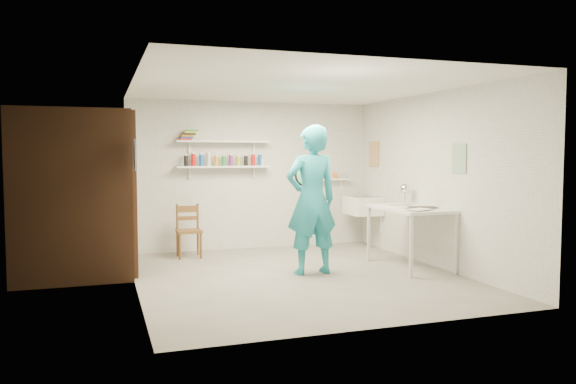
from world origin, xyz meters
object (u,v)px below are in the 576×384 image
object	(u,v)px
man	(312,200)
wall_clock	(307,174)
work_table	(410,237)
belfast_sink	(363,206)
desk_lamp	(405,189)
wooden_chair	(189,231)

from	to	relation	value
man	wall_clock	distance (m)	0.39
wall_clock	work_table	distance (m)	1.68
work_table	belfast_sink	bearing A→B (deg)	86.25
belfast_sink	man	distance (m)	2.25
belfast_sink	wall_clock	size ratio (longest dim) A/B	1.73
wall_clock	work_table	xyz separation A→B (m)	(1.41, -0.28, -0.87)
man	work_table	distance (m)	1.53
belfast_sink	desk_lamp	distance (m)	1.23
belfast_sink	wall_clock	world-z (taller)	wall_clock
wall_clock	desk_lamp	world-z (taller)	wall_clock
belfast_sink	work_table	xyz separation A→B (m)	(-0.11, -1.68, -0.29)
belfast_sink	work_table	world-z (taller)	belfast_sink
wall_clock	wooden_chair	xyz separation A→B (m)	(-1.35, 1.43, -0.89)
belfast_sink	wall_clock	distance (m)	2.15
desk_lamp	man	bearing A→B (deg)	-165.01
desk_lamp	wall_clock	bearing A→B (deg)	-172.34
man	wooden_chair	size ratio (longest dim) A/B	2.43
belfast_sink	wooden_chair	distance (m)	2.89
wooden_chair	work_table	bearing A→B (deg)	-30.67
desk_lamp	work_table	bearing A→B (deg)	-112.42
wooden_chair	man	bearing A→B (deg)	-49.92
belfast_sink	man	bearing A→B (deg)	-133.53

